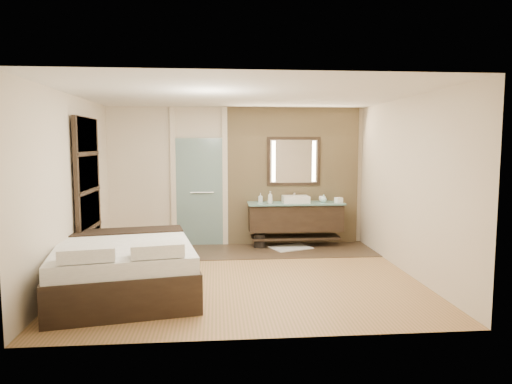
{
  "coord_description": "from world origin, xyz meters",
  "views": [
    {
      "loc": [
        -0.42,
        -6.72,
        1.99
      ],
      "look_at": [
        0.22,
        0.6,
        1.21
      ],
      "focal_mm": 32.0,
      "sensor_mm": 36.0,
      "label": 1
    }
  ],
  "objects": [
    {
      "name": "frosted_door",
      "position": [
        -0.75,
        2.2,
        1.14
      ],
      "size": [
        1.1,
        0.12,
        2.7
      ],
      "color": "#A4CFCD",
      "rests_on": "floor"
    },
    {
      "name": "stone_wall",
      "position": [
        1.1,
        2.21,
        1.35
      ],
      "size": [
        2.6,
        0.08,
        2.7
      ],
      "primitive_type": "cube",
      "color": "tan",
      "rests_on": "floor"
    },
    {
      "name": "soap_bottle_c",
      "position": [
        1.65,
        1.92,
        0.94
      ],
      "size": [
        0.13,
        0.13,
        0.15
      ],
      "primitive_type": "imported",
      "rotation": [
        0.0,
        0.0,
        -0.14
      ],
      "color": "#C2F4F2",
      "rests_on": "vanity"
    },
    {
      "name": "waste_bin",
      "position": [
        0.4,
        1.85,
        0.14
      ],
      "size": [
        0.23,
        0.23,
        0.27
      ],
      "primitive_type": "cylinder",
      "rotation": [
        0.0,
        0.0,
        -0.06
      ],
      "color": "black",
      "rests_on": "floor"
    },
    {
      "name": "cup",
      "position": [
        1.65,
        2.02,
        0.92
      ],
      "size": [
        0.17,
        0.17,
        0.11
      ],
      "primitive_type": "imported",
      "rotation": [
        0.0,
        0.0,
        -0.32
      ],
      "color": "white",
      "rests_on": "vanity"
    },
    {
      "name": "mirror_unit",
      "position": [
        1.1,
        2.16,
        1.65
      ],
      "size": [
        1.06,
        0.04,
        0.96
      ],
      "color": "black",
      "rests_on": "stone_wall"
    },
    {
      "name": "tissue_box",
      "position": [
        1.92,
        1.8,
        0.92
      ],
      "size": [
        0.15,
        0.15,
        0.1
      ],
      "primitive_type": "cube",
      "rotation": [
        0.0,
        0.0,
        0.33
      ],
      "color": "white",
      "rests_on": "vanity"
    },
    {
      "name": "soap_bottle_a",
      "position": [
        0.59,
        1.8,
        0.98
      ],
      "size": [
        0.11,
        0.11,
        0.24
      ],
      "primitive_type": "imported",
      "rotation": [
        0.0,
        0.0,
        0.3
      ],
      "color": "silver",
      "rests_on": "vanity"
    },
    {
      "name": "bed",
      "position": [
        -1.65,
        -0.65,
        0.35
      ],
      "size": [
        2.13,
        2.48,
        0.84
      ],
      "rotation": [
        0.0,
        0.0,
        0.18
      ],
      "color": "black",
      "rests_on": "floor"
    },
    {
      "name": "tile_strip",
      "position": [
        0.6,
        1.6,
        0.01
      ],
      "size": [
        3.8,
        1.3,
        0.01
      ],
      "primitive_type": "cube",
      "color": "#3D2F21",
      "rests_on": "floor"
    },
    {
      "name": "floor",
      "position": [
        0.0,
        0.0,
        0.0
      ],
      "size": [
        5.0,
        5.0,
        0.0
      ],
      "primitive_type": "plane",
      "color": "olive",
      "rests_on": "ground"
    },
    {
      "name": "vanity",
      "position": [
        1.1,
        1.92,
        0.58
      ],
      "size": [
        1.85,
        0.55,
        0.88
      ],
      "color": "black",
      "rests_on": "stone_wall"
    },
    {
      "name": "bath_mat",
      "position": [
        0.98,
        1.74,
        0.02
      ],
      "size": [
        0.85,
        0.73,
        0.02
      ],
      "primitive_type": "cube",
      "rotation": [
        0.0,
        0.0,
        0.37
      ],
      "color": "silver",
      "rests_on": "floor"
    },
    {
      "name": "soap_bottle_b",
      "position": [
        0.43,
        2.04,
        0.95
      ],
      "size": [
        0.09,
        0.09,
        0.17
      ],
      "primitive_type": "imported",
      "rotation": [
        0.0,
        0.0,
        -0.15
      ],
      "color": "#B2B2B2",
      "rests_on": "vanity"
    },
    {
      "name": "shoji_partition",
      "position": [
        -2.43,
        0.6,
        1.21
      ],
      "size": [
        0.06,
        1.2,
        2.4
      ],
      "color": "black",
      "rests_on": "floor"
    }
  ]
}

